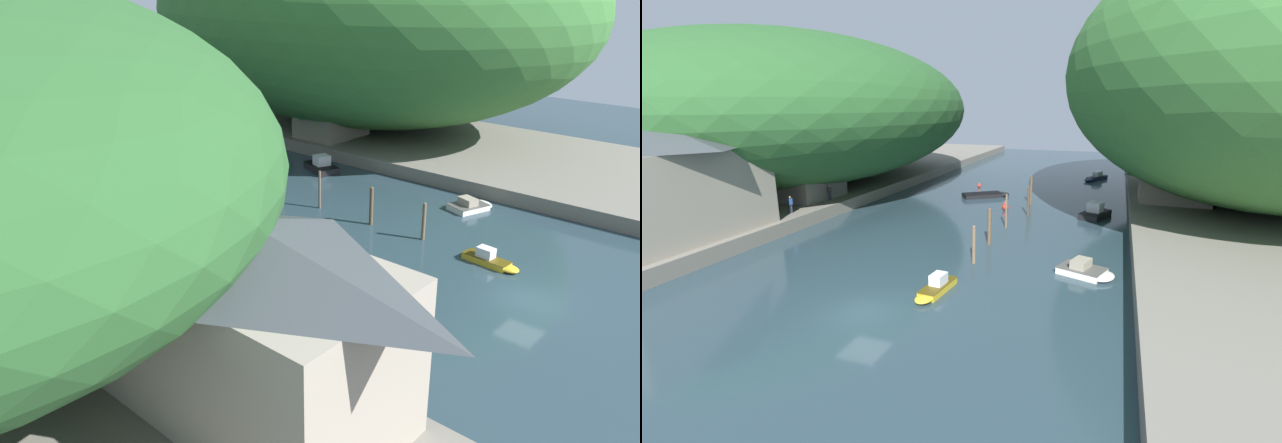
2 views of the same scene
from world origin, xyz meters
TOP-DOWN VIEW (x-y plane):
  - water_surface at (0.00, 30.00)m, footprint 130.00×130.00m
  - left_bank at (-25.73, 30.00)m, footprint 22.00×120.00m
  - right_bank at (25.73, 30.00)m, footprint 22.00×120.00m
  - hillside_left at (-26.83, 28.68)m, footprint 40.89×57.25m
  - hillside_right at (26.83, 34.27)m, footprint 40.05×56.07m
  - waterfront_building at (-19.09, 4.02)m, footprint 7.86×14.35m
  - boathouse_shed at (-19.63, 19.67)m, footprint 6.12×7.69m
  - right_bank_cottage at (19.11, 31.84)m, footprint 7.46×6.12m
  - boat_yellow_tender at (2.97, 3.72)m, footprint 1.52×4.22m
  - boat_red_skiff at (10.03, 50.82)m, footprint 3.66×5.74m
  - boat_small_dinghy at (11.75, 10.02)m, footprint 4.27×3.23m
  - boat_mid_channel at (11.55, 27.00)m, footprint 3.55×5.14m
  - boat_navy_launch at (-2.28, 33.00)m, footprint 6.16×5.27m
  - mooring_post_nearest at (3.58, 9.62)m, footprint 0.29×0.29m
  - mooring_post_second at (3.39, 14.34)m, footprint 0.31×0.31m
  - mooring_post_middle at (3.47, 19.82)m, footprint 0.21×0.21m
  - mooring_post_fourth at (4.50, 25.26)m, footprint 0.21×0.21m
  - mooring_post_farthest at (3.72, 30.79)m, footprint 0.28×0.28m
  - channel_buoy_near at (-5.33, 38.87)m, footprint 0.51×0.51m
  - channel_buoy_far at (1.63, 26.74)m, footprint 0.75×0.75m
  - person_on_quay at (-16.44, 13.28)m, footprint 0.33×0.43m
  - person_by_boathouse at (-16.51, 19.54)m, footprint 0.35×0.44m

SIDE VIEW (x-z plane):
  - water_surface at x=0.00m, z-range 0.00..0.00m
  - boat_navy_launch at x=-2.28m, z-range 0.00..0.55m
  - channel_buoy_near at x=-5.33m, z-range -0.09..0.69m
  - boat_small_dinghy at x=11.75m, z-range -0.21..0.89m
  - boat_yellow_tender at x=2.97m, z-range -0.23..0.91m
  - boat_red_skiff at x=10.03m, z-range -0.26..1.06m
  - channel_buoy_far at x=1.63m, z-range -0.12..1.00m
  - boat_mid_channel at x=11.55m, z-range -0.33..1.35m
  - left_bank at x=-25.73m, z-range 0.00..1.30m
  - right_bank at x=25.73m, z-range 0.00..1.30m
  - mooring_post_nearest at x=3.58m, z-range 0.01..2.96m
  - mooring_post_fourth at x=4.50m, z-range 0.01..3.14m
  - mooring_post_second at x=3.39m, z-range 0.01..3.18m
  - mooring_post_middle at x=3.47m, z-range 0.01..3.32m
  - mooring_post_farthest at x=3.72m, z-range 0.01..3.48m
  - person_on_quay at x=-16.44m, z-range 1.43..3.12m
  - person_by_boathouse at x=-16.51m, z-range 1.43..3.12m
  - right_bank_cottage at x=19.11m, z-range 1.37..5.64m
  - boathouse_shed at x=-19.63m, z-range 1.38..6.37m
  - waterfront_building at x=-19.09m, z-range 1.41..10.13m
  - hillside_left at x=-26.83m, z-range 1.30..20.32m
  - hillside_right at x=26.83m, z-range 1.30..27.54m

